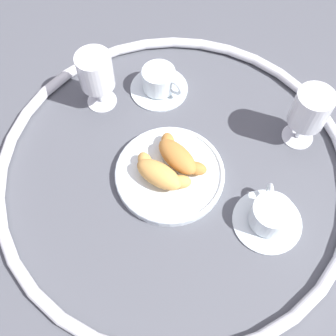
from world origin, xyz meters
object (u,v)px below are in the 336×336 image
at_px(coffee_cup_near, 159,82).
at_px(croissant_large, 160,174).
at_px(coffee_cup_far, 269,217).
at_px(juice_glass_right, 96,74).
at_px(pastry_plate, 168,173).
at_px(croissant_small, 178,156).
at_px(juice_glass_left, 310,110).

bearing_deg(coffee_cup_near, croissant_large, -55.76).
xyz_separation_m(croissant_large, coffee_cup_far, (0.22, 0.04, -0.01)).
bearing_deg(juice_glass_right, coffee_cup_far, -7.46).
bearing_deg(pastry_plate, coffee_cup_far, 5.04).
bearing_deg(coffee_cup_far, pastry_plate, -174.96).
bearing_deg(croissant_small, croissant_large, -99.04).
distance_m(croissant_large, croissant_small, 0.06).
bearing_deg(coffee_cup_near, juice_glass_left, 9.62).
height_order(pastry_plate, coffee_cup_near, coffee_cup_near).
bearing_deg(coffee_cup_near, juice_glass_right, -131.93).
relative_size(pastry_plate, croissant_large, 1.66).
bearing_deg(croissant_large, coffee_cup_near, 124.24).
xyz_separation_m(pastry_plate, croissant_large, (-0.00, -0.02, 0.03)).
height_order(croissant_small, coffee_cup_near, same).
xyz_separation_m(croissant_small, juice_glass_right, (-0.24, 0.05, 0.05)).
bearing_deg(croissant_small, coffee_cup_far, -2.95).
xyz_separation_m(coffee_cup_near, juice_glass_right, (-0.09, -0.10, 0.07)).
distance_m(pastry_plate, coffee_cup_near, 0.23).
bearing_deg(juice_glass_left, croissant_small, -131.13).
relative_size(croissant_large, coffee_cup_far, 1.01).
bearing_deg(juice_glass_left, juice_glass_right, -159.40).
relative_size(croissant_small, juice_glass_right, 0.95).
xyz_separation_m(pastry_plate, coffee_cup_near, (-0.14, 0.18, 0.02)).
xyz_separation_m(croissant_large, juice_glass_right, (-0.23, 0.10, 0.05)).
bearing_deg(croissant_large, coffee_cup_far, 11.03).
distance_m(pastry_plate, coffee_cup_far, 0.22).
height_order(coffee_cup_far, juice_glass_left, juice_glass_left).
xyz_separation_m(pastry_plate, juice_glass_left, (0.18, 0.24, 0.08)).
relative_size(croissant_small, coffee_cup_far, 0.97).
xyz_separation_m(pastry_plate, croissant_small, (0.00, 0.03, 0.03)).
bearing_deg(croissant_small, juice_glass_right, 168.61).
relative_size(croissant_large, croissant_small, 1.03).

